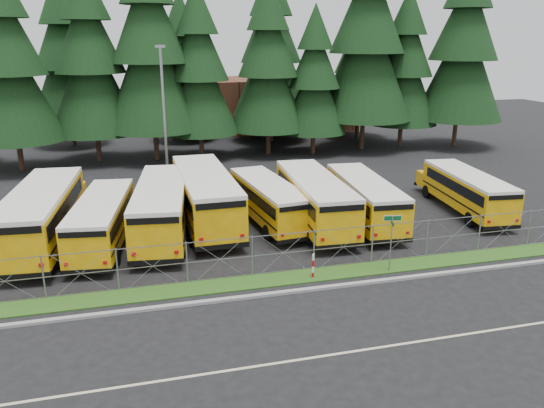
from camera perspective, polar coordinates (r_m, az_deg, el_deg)
The scene contains 30 objects.
ground at distance 26.89m, azimuth 5.82°, elevation -5.92°, with size 120.00×120.00×0.00m, color black.
curb at distance 24.25m, azimuth 8.37°, elevation -8.57°, with size 50.00×0.25×0.12m, color gray.
grass_verge at distance 25.43m, azimuth 7.15°, elevation -7.31°, with size 50.00×1.40×0.06m, color #214D16.
road_lane_line at distance 20.43m, azimuth 13.81°, elevation -14.42°, with size 50.00×0.12×0.01m, color beige.
chainlink_fence at distance 25.64m, azimuth 6.66°, elevation -4.72°, with size 44.00×0.10×2.00m, color gray, non-canonical shape.
brick_building at distance 65.24m, azimuth -1.38°, elevation 10.73°, with size 22.00×10.00×6.00m, color brown.
bus_0 at distance 30.63m, azimuth -23.32°, elevation -1.23°, with size 2.82×11.93×3.13m, color orange, non-canonical shape.
bus_1 at distance 29.51m, azimuth -17.67°, elevation -1.80°, with size 2.36×9.99×2.62m, color orange, non-canonical shape.
bus_2 at distance 30.16m, azimuth -11.70°, elevation -0.54°, with size 2.70×11.43×3.00m, color orange, non-canonical shape.
bus_3 at distance 31.66m, azimuth -7.25°, elevation 0.72°, with size 2.86×12.11×3.17m, color orange, non-canonical shape.
bus_4 at distance 31.57m, azimuth -0.54°, elevation 0.24°, with size 2.32×9.81×2.57m, color orange, non-canonical shape.
bus_5 at distance 31.38m, azimuth 4.42°, elevation 0.43°, with size 2.64×11.19×2.93m, color orange, non-canonical shape.
bus_6 at distance 32.20m, azimuth 9.72°, elevation 0.44°, with size 2.42×10.24×2.68m, color orange, non-canonical shape.
bus_east at distance 35.77m, azimuth 19.97°, elevation 1.24°, with size 2.31×9.79×2.57m, color orange, non-canonical shape.
street_sign at distance 25.25m, azimuth 12.76°, elevation -2.89°, with size 0.83×0.54×2.81m.
striped_bollard at distance 24.56m, azimuth 4.44°, elevation -6.70°, with size 0.11×0.11×1.20m, color #B20C0C.
light_standard at distance 39.97m, azimuth -11.54°, elevation 9.74°, with size 0.70×0.35×10.14m.
conifer_1 at distance 48.14m, azimuth -26.59°, elevation 13.26°, with size 7.78×7.78×17.20m, color black, non-canonical shape.
conifer_2 at distance 49.43m, azimuth -18.97°, elevation 14.14°, with size 7.73×7.73×17.11m, color black, non-canonical shape.
conifer_3 at distance 48.50m, azimuth -12.98°, elevation 15.63°, with size 8.54×8.54×18.89m, color black, non-canonical shape.
conifer_4 at distance 48.85m, azimuth -7.90°, elevation 13.92°, with size 7.01×7.01×15.50m, color black, non-canonical shape.
conifer_5 at distance 49.94m, azimuth -0.42°, elevation 14.43°, with size 7.23×7.23×15.99m, color black, non-canonical shape.
conifer_6 at distance 50.46m, azimuth 4.58°, elevation 13.07°, with size 6.17×6.17×13.65m, color black, non-canonical shape.
conifer_7 at distance 53.16m, azimuth 10.16°, elevation 16.74°, with size 9.23×9.23×20.41m, color black, non-canonical shape.
conifer_8 at distance 55.44m, azimuth 14.11°, elevation 13.96°, with size 7.00×7.00×15.48m, color black, non-canonical shape.
conifer_9 at distance 56.81m, azimuth 19.88°, elevation 15.27°, with size 8.54×8.54×18.89m, color black, non-canonical shape.
conifer_10 at distance 58.05m, azimuth -21.38°, elevation 14.12°, with size 7.62×7.62×16.84m, color black, non-canonical shape.
conifer_11 at distance 57.69m, azimuth -9.65°, elevation 14.26°, with size 6.92×6.92×15.31m, color black, non-canonical shape.
conifer_12 at distance 56.69m, azimuth -0.11°, elevation 15.85°, with size 8.18×8.18×18.10m, color black, non-canonical shape.
conifer_13 at distance 59.37m, azimuth 9.43°, elevation 14.47°, with size 7.03×7.03×15.54m, color black, non-canonical shape.
Camera 1 is at (-8.80, -23.08, 10.62)m, focal length 35.00 mm.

